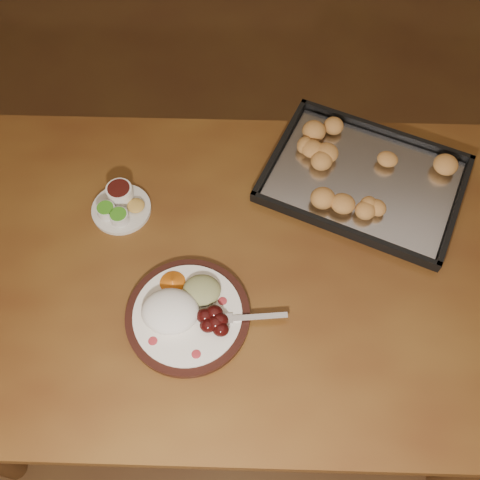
{
  "coord_description": "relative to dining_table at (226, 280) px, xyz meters",
  "views": [
    {
      "loc": [
        -0.11,
        -0.83,
        1.87
      ],
      "look_at": [
        -0.15,
        -0.19,
        0.77
      ],
      "focal_mm": 40.0,
      "sensor_mm": 36.0,
      "label": 1
    }
  ],
  "objects": [
    {
      "name": "condiment_saucer",
      "position": [
        -0.27,
        0.13,
        0.12
      ],
      "size": [
        0.15,
        0.15,
        0.05
      ],
      "rotation": [
        0.0,
        0.0,
        -0.13
      ],
      "color": "silver",
      "rests_on": "dining_table"
    },
    {
      "name": "baking_tray",
      "position": [
        0.34,
        0.26,
        0.11
      ],
      "size": [
        0.58,
        0.51,
        0.05
      ],
      "rotation": [
        0.0,
        0.0,
        -0.37
      ],
      "color": "black",
      "rests_on": "dining_table"
    },
    {
      "name": "ground",
      "position": [
        0.19,
        0.24,
        -0.65
      ],
      "size": [
        4.0,
        4.0,
        0.0
      ],
      "primitive_type": "plane",
      "color": "brown",
      "rests_on": "ground"
    },
    {
      "name": "dinner_plate",
      "position": [
        -0.08,
        -0.14,
        0.12
      ],
      "size": [
        0.36,
        0.28,
        0.06
      ],
      "rotation": [
        0.0,
        0.0,
        -0.08
      ],
      "color": "black",
      "rests_on": "dining_table"
    },
    {
      "name": "dining_table",
      "position": [
        0.0,
        0.0,
        0.0
      ],
      "size": [
        1.53,
        0.96,
        0.75
      ],
      "rotation": [
        0.0,
        0.0,
        0.04
      ],
      "color": "brown",
      "rests_on": "ground"
    }
  ]
}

